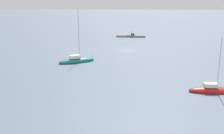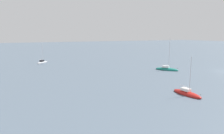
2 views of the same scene
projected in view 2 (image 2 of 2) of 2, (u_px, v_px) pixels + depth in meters
ground_plane at (222, 71)px, 57.64m from camera, size 500.00×500.00×0.00m
sailboat_teal_near at (167, 69)px, 59.23m from camera, size 6.71×5.29×9.87m
sailboat_grey_far at (42, 62)px, 73.95m from camera, size 5.39×5.21×8.50m
sailboat_red_outer at (187, 93)px, 35.04m from camera, size 5.92×1.93×7.16m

